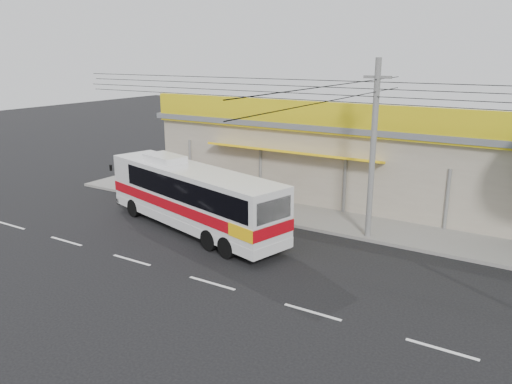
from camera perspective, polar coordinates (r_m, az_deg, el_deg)
ground at (r=20.28m, az=-0.82°, el=-7.76°), size 120.00×120.00×0.00m
sidewalk at (r=25.19m, az=6.50°, el=-2.94°), size 30.00×3.20×0.15m
lane_markings at (r=18.41m, az=-5.06°, el=-10.35°), size 50.00×0.12×0.01m
storefront_building at (r=29.59m, az=11.22°, el=4.11°), size 22.60×9.20×5.70m
coach_bus at (r=23.05m, az=-7.00°, el=-0.34°), size 10.86×5.00×3.28m
motorbike_red at (r=28.38m, az=-8.20°, el=0.36°), size 2.01×0.91×1.02m
motorbike_dark at (r=30.48m, az=-14.37°, el=1.08°), size 1.74×0.85×1.01m
utility_pole at (r=21.63m, az=13.62°, el=11.08°), size 34.00×14.00×7.87m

